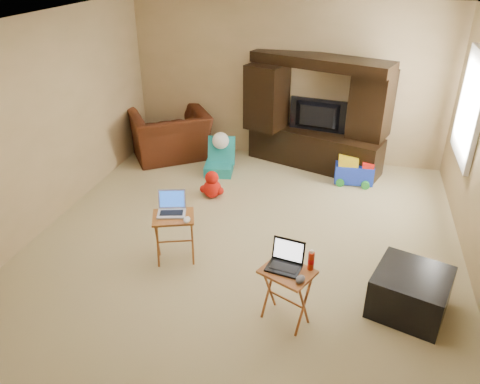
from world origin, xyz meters
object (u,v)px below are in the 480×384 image
(television, at_px, (316,117))
(laptop_left, at_px, (171,205))
(laptop_right, at_px, (284,258))
(mouse_left, at_px, (187,220))
(water_bottle, at_px, (311,261))
(recliner, at_px, (170,135))
(plush_toy, at_px, (212,184))
(push_toy, at_px, (354,170))
(tray_table_left, at_px, (175,238))
(mouse_right, at_px, (300,279))
(child_rocker, at_px, (219,157))
(tray_table_right, at_px, (286,296))
(entertainment_center, at_px, (317,114))
(ottoman, at_px, (410,292))

(television, distance_m, laptop_left, 3.15)
(laptop_right, xyz_separation_m, mouse_left, (-1.13, 0.55, -0.10))
(television, relative_size, water_bottle, 4.94)
(television, height_order, recliner, television)
(plush_toy, xyz_separation_m, push_toy, (1.91, 0.94, 0.01))
(tray_table_left, bearing_deg, mouse_right, -47.86)
(plush_toy, relative_size, tray_table_left, 0.69)
(child_rocker, relative_size, tray_table_left, 0.97)
(laptop_right, bearing_deg, tray_table_right, -17.39)
(water_bottle, bearing_deg, entertainment_center, 95.65)
(mouse_right, xyz_separation_m, water_bottle, (0.06, 0.20, 0.06))
(child_rocker, bearing_deg, tray_table_right, -71.52)
(laptop_left, distance_m, mouse_right, 1.71)
(push_toy, relative_size, ottoman, 0.85)
(mouse_left, bearing_deg, laptop_right, -26.03)
(recliner, xyz_separation_m, mouse_left, (1.33, -2.77, 0.21))
(push_toy, xyz_separation_m, tray_table_left, (-1.85, -2.47, 0.08))
(push_toy, relative_size, laptop_right, 1.87)
(child_rocker, height_order, mouse_right, mouse_right)
(tray_table_right, bearing_deg, laptop_left, 178.68)
(plush_toy, bearing_deg, mouse_right, -56.13)
(plush_toy, xyz_separation_m, tray_table_left, (0.06, -1.53, 0.09))
(ottoman, height_order, tray_table_left, tray_table_left)
(tray_table_left, bearing_deg, entertainment_center, 47.31)
(push_toy, distance_m, mouse_right, 3.27)
(television, distance_m, recliner, 2.39)
(television, xyz_separation_m, laptop_right, (0.11, -3.55, -0.13))
(television, distance_m, push_toy, 1.01)
(push_toy, bearing_deg, mouse_right, -101.26)
(recliner, distance_m, mouse_left, 3.08)
(tray_table_left, bearing_deg, television, 47.06)
(tray_table_left, height_order, tray_table_right, tray_table_right)
(television, relative_size, mouse_left, 7.52)
(entertainment_center, xyz_separation_m, plush_toy, (-1.25, -1.43, -0.67))
(ottoman, bearing_deg, push_toy, 103.32)
(recliner, xyz_separation_m, push_toy, (3.00, -0.23, -0.18))
(tray_table_right, bearing_deg, mouse_left, 178.52)
(tray_table_right, distance_m, laptop_left, 1.59)
(entertainment_center, relative_size, ottoman, 3.17)
(plush_toy, bearing_deg, child_rocker, 99.87)
(plush_toy, relative_size, mouse_left, 3.40)
(television, height_order, ottoman, television)
(mouse_left, bearing_deg, plush_toy, 98.53)
(mouse_right, bearing_deg, water_bottle, 72.20)
(plush_toy, relative_size, ottoman, 0.60)
(television, bearing_deg, ottoman, 121.02)
(child_rocker, distance_m, ottoman, 3.65)
(television, distance_m, ottoman, 3.44)
(entertainment_center, relative_size, recliner, 1.77)
(mouse_left, bearing_deg, entertainment_center, 71.56)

